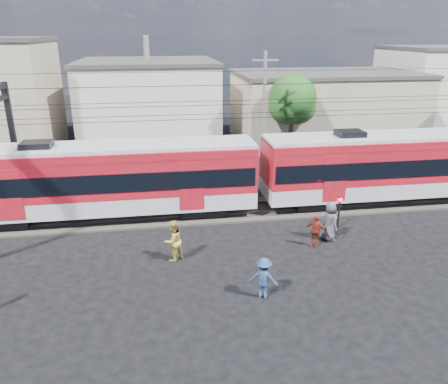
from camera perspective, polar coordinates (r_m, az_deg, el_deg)
The scene contains 16 objects.
ground at distance 17.74m, azimuth -2.69°, elevation -12.97°, with size 120.00×120.00×0.00m, color black.
track_bed at distance 24.77m, azimuth -4.76°, elevation -2.76°, with size 70.00×3.40×0.12m, color #2D2823.
rail_near at distance 24.04m, azimuth -4.63°, elevation -3.18°, with size 70.00×0.12×0.12m, color #59544C.
rail_far at distance 25.42m, azimuth -4.90°, elevation -1.85°, with size 70.00×0.12×0.12m, color #59544C.
commuter_train at distance 24.06m, azimuth -14.77°, elevation 1.87°, with size 50.30×3.08×4.17m.
catenary at distance 24.30m, azimuth -26.09°, elevation 7.35°, with size 70.00×9.30×7.52m.
building_midwest at distance 42.21m, azimuth -9.72°, elevation 11.71°, with size 12.24×12.24×7.30m.
building_mideast at distance 42.26m, azimuth 12.94°, elevation 10.81°, with size 16.32×10.20×6.30m.
building_east at distance 52.25m, azimuth 26.13°, elevation 12.14°, with size 10.20×10.20×8.30m.
utility_pole_mid at distance 31.13m, azimuth 5.23°, elevation 10.59°, with size 1.80×0.24×8.50m.
tree_near at distance 34.92m, azimuth 9.18°, elevation 11.67°, with size 3.82×3.64×6.72m.
pedestrian_b at distance 19.67m, azimuth -6.64°, elevation -6.33°, with size 0.93×0.72×1.91m, color gold.
pedestrian_c at distance 17.07m, azimuth 5.21°, elevation -11.14°, with size 1.09×0.63×1.69m, color navy.
pedestrian_d at distance 21.26m, azimuth 11.80°, elevation -4.99°, with size 0.94×0.39×1.61m, color maroon.
pedestrian_e at distance 21.99m, azimuth 13.66°, elevation -3.76°, with size 0.96×0.62×1.96m, color #48474C.
crossing_signal at distance 23.34m, azimuth 14.84°, elevation -1.85°, with size 0.25×0.25×1.73m.
Camera 1 is at (-1.50, -14.77, 9.70)m, focal length 35.00 mm.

